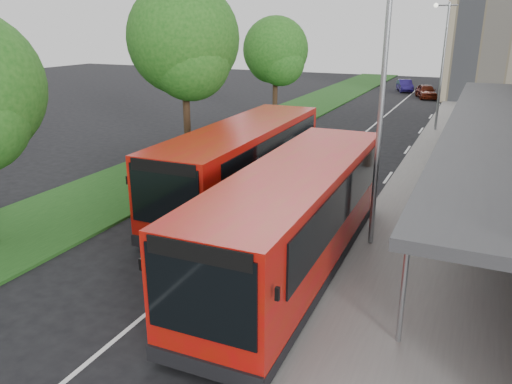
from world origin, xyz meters
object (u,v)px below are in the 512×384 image
lamp_post_near (379,100)px  litter_bin (435,165)px  lamp_post_far (442,59)px  car_near (426,91)px  car_far (405,86)px  tree_mid (184,46)px  bollard (451,133)px  tree_far (276,54)px  bus_main (296,218)px  bus_second (243,165)px

lamp_post_near → litter_bin: 10.10m
lamp_post_far → car_near: 17.02m
car_far → lamp_post_far: bearing=-93.9°
lamp_post_far → car_far: (-5.12, 20.86, -4.10)m
tree_mid → lamp_post_far: (11.13, 12.95, -1.06)m
car_near → car_far: 5.24m
bollard → car_far: car_far is taller
tree_mid → lamp_post_near: size_ratio=1.12×
litter_bin → car_near: car_near is taller
car_far → tree_far: bearing=-123.1°
tree_mid → lamp_post_far: tree_mid is taller
lamp_post_near → lamp_post_far: bearing=90.0°
bus_main → litter_bin: bearing=75.7°
litter_bin → car_far: size_ratio=0.21×
bollard → car_near: (-3.70, 19.72, 0.03)m
bollard → litter_bin: bearing=-91.3°
lamp_post_far → car_near: (-2.43, 16.36, -4.05)m
bus_main → bus_second: (-3.86, 4.47, 0.01)m
tree_far → bus_main: bearing=-66.1°
tree_far → bus_second: size_ratio=0.67×
lamp_post_near → bus_second: lamp_post_near is taller
bus_main → car_near: bus_main is taller
tree_mid → tree_far: bearing=90.0°
tree_mid → litter_bin: size_ratio=11.20×
lamp_post_far → bus_second: (-5.47, -17.99, -3.11)m
tree_far → lamp_post_near: (11.13, -19.05, -0.08)m
tree_mid → lamp_post_far: size_ratio=1.12×
litter_bin → lamp_post_far: bearing=95.8°
lamp_post_far → bus_second: bearing=-106.9°
bus_second → bollard: 16.13m
tree_mid → bus_main: (9.51, -9.51, -4.18)m
car_near → lamp_post_near: bearing=-103.6°
bus_main → tree_mid: bearing=133.9°
tree_far → car_far: (6.01, 21.80, -4.19)m
car_far → litter_bin: bearing=-96.6°
tree_mid → bollard: tree_mid is taller
tree_far → litter_bin: (12.23, -9.92, -4.25)m
tree_mid → car_far: bearing=79.9°
lamp_post_near → car_far: bearing=97.1°
bus_main → bollard: bearing=80.3°
bus_main → bus_second: size_ratio=0.99×
tree_mid → bus_second: 8.65m
lamp_post_far → bus_second: 19.06m
lamp_post_far → bollard: size_ratio=8.14×
bus_second → lamp_post_far: bearing=71.7°
litter_bin → bus_main: bearing=-103.2°
bus_second → bollard: bearing=63.9°
bollard → car_far: 25.05m
tree_far → bollard: bearing=-11.0°
lamp_post_far → car_far: bearing=103.8°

